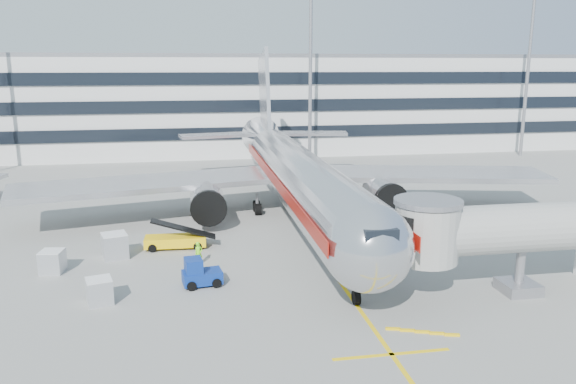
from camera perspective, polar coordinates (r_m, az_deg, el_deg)
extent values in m
plane|color=gray|center=(41.35, 3.69, -6.87)|extent=(180.00, 180.00, 0.00)
cube|color=yellow|center=(50.65, 1.02, -3.14)|extent=(0.25, 70.00, 0.01)
cube|color=yellow|center=(29.10, 10.48, -15.91)|extent=(6.00, 0.25, 0.01)
cylinder|color=silver|center=(47.75, 1.50, 1.06)|extent=(5.00, 36.00, 5.00)
sphere|color=silver|center=(30.90, 8.21, -5.61)|extent=(5.00, 5.00, 5.00)
cone|color=silver|center=(70.04, -2.27, 5.29)|extent=(5.00, 10.00, 5.00)
cube|color=black|center=(29.21, 9.19, -4.41)|extent=(1.80, 1.20, 0.90)
cube|color=#B7B7BC|center=(56.95, 13.29, 1.81)|extent=(24.95, 12.07, 0.50)
cube|color=#B7B7BC|center=(52.49, -13.79, 0.87)|extent=(24.95, 12.07, 0.50)
cylinder|color=#99999E|center=(52.19, 9.68, -0.36)|extent=(3.00, 4.20, 3.00)
cylinder|color=#99999E|center=(49.23, -8.15, -1.09)|extent=(3.00, 4.20, 3.00)
cylinder|color=black|center=(50.37, 10.44, -0.86)|extent=(3.10, 0.50, 3.10)
cylinder|color=black|center=(47.29, -8.06, -1.66)|extent=(3.10, 0.50, 3.10)
cube|color=#B7B7BC|center=(70.10, -2.36, 8.91)|extent=(0.45, 9.39, 13.72)
cube|color=#B7B7BC|center=(71.88, 1.98, 5.97)|extent=(10.41, 4.94, 0.35)
cube|color=#B7B7BC|center=(70.43, -6.85, 5.74)|extent=(10.41, 4.94, 0.35)
cylinder|color=gray|center=(33.83, 6.97, -9.88)|extent=(0.24, 0.24, 1.80)
cylinder|color=black|center=(34.01, 6.94, -10.58)|extent=(0.35, 0.90, 0.90)
cylinder|color=gray|center=(54.85, 3.50, -0.85)|extent=(0.30, 0.30, 2.00)
cylinder|color=gray|center=(53.74, -3.15, -1.13)|extent=(0.30, 0.30, 2.00)
cube|color=#A0140B|center=(48.25, 4.43, 1.51)|extent=(0.06, 38.00, 0.90)
cube|color=#A0140B|center=(47.26, -1.50, 1.31)|extent=(0.06, 38.00, 0.90)
cylinder|color=#A8A8A3|center=(37.11, 22.84, -3.37)|extent=(13.00, 3.00, 3.00)
cylinder|color=#A8A8A3|center=(34.15, 13.89, -4.07)|extent=(3.80, 3.80, 3.40)
cylinder|color=gray|center=(33.67, 14.06, -0.97)|extent=(4.00, 4.00, 0.30)
cube|color=black|center=(33.66, 11.86, -4.21)|extent=(1.40, 2.60, 2.60)
cylinder|color=gray|center=(37.87, 22.50, -7.16)|extent=(0.56, 0.56, 3.20)
cube|color=gray|center=(38.30, 22.34, -8.92)|extent=(2.20, 2.20, 0.70)
cylinder|color=black|center=(37.84, 21.17, -9.08)|extent=(0.35, 0.70, 0.70)
cylinder|color=black|center=(38.77, 23.48, -8.76)|extent=(0.35, 0.70, 0.70)
cube|color=silver|center=(96.48, -4.50, 8.91)|extent=(150.00, 24.00, 15.00)
cube|color=black|center=(84.81, -3.65, 6.03)|extent=(150.00, 0.30, 1.80)
cube|color=black|center=(84.44, -3.69, 8.73)|extent=(150.00, 0.30, 1.80)
cube|color=black|center=(84.26, -3.73, 11.44)|extent=(150.00, 0.30, 1.80)
cube|color=gray|center=(96.28, -4.59, 13.55)|extent=(150.00, 24.00, 0.60)
cylinder|color=gray|center=(81.70, 2.28, 11.77)|extent=(0.50, 0.50, 25.00)
cylinder|color=gray|center=(94.94, 23.16, 10.91)|extent=(0.50, 0.50, 25.00)
cube|color=yellow|center=(44.48, -11.35, -4.88)|extent=(4.73, 1.86, 0.74)
cube|color=black|center=(44.21, -11.41, -3.70)|extent=(4.94, 1.34, 1.63)
cylinder|color=black|center=(45.41, -13.43, -4.97)|extent=(0.65, 0.32, 0.64)
cylinder|color=black|center=(44.00, -13.61, -5.56)|extent=(0.65, 0.32, 0.64)
cylinder|color=black|center=(45.19, -9.13, -4.86)|extent=(0.65, 0.32, 0.64)
cylinder|color=black|center=(43.78, -9.16, -5.45)|extent=(0.65, 0.32, 0.64)
cube|color=navy|center=(36.88, -8.71, -8.52)|extent=(2.66, 1.76, 0.80)
cube|color=navy|center=(36.53, -9.58, -7.43)|extent=(1.24, 1.47, 0.97)
cube|color=black|center=(36.42, -9.60, -6.97)|extent=(1.13, 1.28, 0.09)
cylinder|color=black|center=(37.48, -10.08, -8.66)|extent=(0.65, 0.35, 0.62)
cylinder|color=black|center=(36.26, -9.77, -9.40)|extent=(0.65, 0.35, 0.62)
cylinder|color=black|center=(37.71, -7.66, -8.43)|extent=(0.65, 0.35, 0.62)
cylinder|color=black|center=(36.49, -7.27, -9.16)|extent=(0.65, 0.35, 0.62)
cube|color=silver|center=(41.82, -22.82, -6.56)|extent=(1.66, 1.66, 1.51)
cube|color=white|center=(41.58, -22.91, -5.55)|extent=(1.66, 1.66, 0.06)
cube|color=silver|center=(43.32, -17.19, -5.27)|extent=(2.14, 2.14, 1.78)
cube|color=white|center=(43.06, -17.27, -4.11)|extent=(2.14, 2.14, 0.07)
cube|color=silver|center=(35.63, -18.61, -9.56)|extent=(1.76, 1.76, 1.49)
cube|color=white|center=(35.36, -18.69, -8.41)|extent=(1.76, 1.76, 0.06)
imported|color=#89FF1A|center=(40.49, -9.07, -6.18)|extent=(0.74, 0.67, 1.69)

